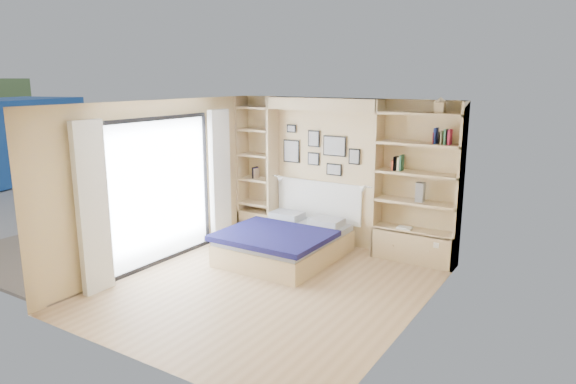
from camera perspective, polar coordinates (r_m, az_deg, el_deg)
The scene contains 8 objects.
ground at distance 7.18m, azimuth -2.22°, elevation -10.55°, with size 4.50×4.50×0.00m, color tan.
room_shell at distance 8.28m, azimuth 1.44°, elevation 0.43°, with size 4.50×4.50×4.50m.
bed at distance 8.21m, azimuth -0.24°, elevation -5.52°, with size 1.63×2.10×1.07m.
photo_gallery at distance 8.82m, azimuth 3.42°, elevation 4.64°, with size 1.48×0.02×0.82m.
reading_lamps at distance 8.64m, azimuth 3.55°, elevation 1.08°, with size 1.92×0.12×0.15m.
shelf_decor at distance 8.04m, azimuth 12.71°, elevation 4.22°, with size 3.51×0.23×2.03m.
deck at distance 9.56m, azimuth -20.44°, elevation -5.40°, with size 3.20×4.00×0.05m, color #716253.
deck_chair at distance 10.25m, azimuth -16.73°, elevation -2.09°, with size 0.44×0.69×0.67m.
Camera 1 is at (3.74, -5.44, 2.81)m, focal length 32.00 mm.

